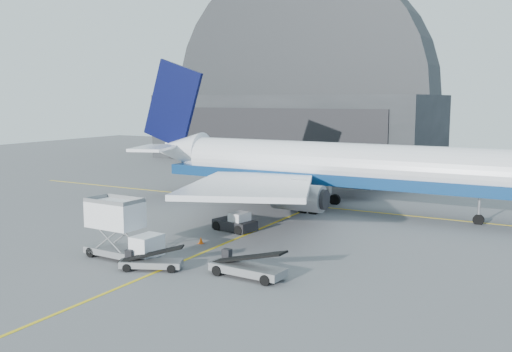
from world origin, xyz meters
The scene contains 9 objects.
ground centered at (0.00, 0.00, 0.00)m, with size 200.00×200.00×0.00m, color #565659.
taxi_lines centered at (0.00, 12.67, 0.01)m, with size 80.00×42.12×0.02m.
hangar centered at (-22.00, 64.95, 9.54)m, with size 50.00×28.30×28.00m.
airliner centered at (0.93, 19.20, 4.51)m, with size 45.94×44.54×16.12m.
catering_truck centered at (-4.29, -5.00, 2.07)m, with size 6.03×2.50×4.08m.
pushback_tug centered at (-1.55, 6.41, 0.64)m, with size 3.98×2.77×1.69m.
belt_loader_a centered at (-0.71, -6.12, 0.51)m, with size 4.36×3.00×1.67m.
belt_loader_b centered at (5.77, -4.41, 0.63)m, with size 5.41×2.14×2.04m.
traffic_cone centered at (-1.64, 1.18, 0.26)m, with size 0.38×0.38×0.55m.
Camera 1 is at (23.42, -35.16, 11.41)m, focal length 40.00 mm.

